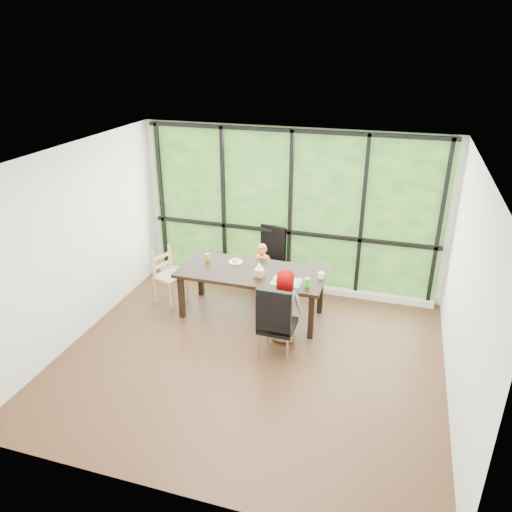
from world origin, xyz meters
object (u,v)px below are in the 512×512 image
Objects in this scene: chair_interior_leather at (277,320)px; chair_end_beech at (171,276)px; chair_window_leather at (267,260)px; child_toddler at (262,272)px; white_mug at (321,275)px; dining_table at (252,293)px; child_older at (285,306)px; orange_cup at (207,257)px; tissue_box at (259,272)px; plate_far at (236,262)px; plate_near at (289,282)px; green_cup at (307,282)px.

chair_end_beech is at bearing -24.18° from chair_interior_leather.
chair_window_leather and chair_interior_leather have the same top height.
chair_window_leather is 1.00× the size of chair_interior_leather.
child_toddler is 10.75× the size of white_mug.
white_mug is (1.04, 0.07, 0.42)m from dining_table.
child_older is at bearing -89.95° from chair_interior_leather.
chair_end_beech reaches higher than dining_table.
chair_interior_leather is 1.00× the size of child_older.
orange_cup is (-1.41, 1.07, 0.27)m from chair_interior_leather.
chair_interior_leather is 8.45× the size of tissue_box.
child_older is at bearing -49.99° from chair_window_leather.
dining_table is at bearing -37.17° from child_older.
child_older is 1.60m from orange_cup.
orange_cup is (-0.77, 0.15, 0.43)m from dining_table.
tissue_box is at bearing -77.75° from chair_end_beech.
orange_cup is 0.97m from tissue_box.
chair_interior_leather is 1.51m from plate_far.
tissue_box is (0.93, -0.28, -0.00)m from orange_cup.
child_toddler is 0.94m from orange_cup.
plate_near is (-0.02, 0.32, 0.22)m from child_older.
child_older reaches higher than tissue_box.
child_toddler is (-0.64, 1.48, -0.07)m from chair_interior_leather.
chair_end_beech is (-2.01, 0.95, -0.09)m from chair_interior_leather.
chair_interior_leather is 9.32× the size of orange_cup.
chair_end_beech is 2.10m from child_older.
dining_table is 2.03× the size of chair_interior_leather.
tissue_box is at bearing -167.66° from white_mug.
chair_window_leather is 1.14× the size of child_toddler.
plate_near is at bearing -78.74° from chair_end_beech.
plate_near is at bearing -84.51° from child_older.
chair_window_leather is at bearing 89.27° from child_toddler.
green_cup is 1.01× the size of tissue_box.
plate_far is 1.06× the size of plate_near.
plate_near is 2.34× the size of white_mug.
chair_window_leather is at bearing 99.14° from tissue_box.
white_mug is (0.14, 0.32, -0.02)m from green_cup.
white_mug is at bearing 3.64° from dining_table.
chair_interior_leather is at bearing -37.08° from orange_cup.
chair_end_beech reaches higher than orange_cup.
dining_table is 0.77m from plate_near.
child_older is at bearing -25.80° from orange_cup.
dining_table is at bearing -34.26° from plate_far.
child_older reaches higher than dining_table.
tissue_box is at bearing -37.34° from child_older.
child_older is at bearing -37.73° from plate_far.
plate_near is 1.78× the size of orange_cup.
chair_end_beech is at bearing -160.75° from child_toddler.
chair_interior_leather is at bearing -96.98° from chair_end_beech.
child_older is (2.02, -0.57, 0.09)m from chair_end_beech.
orange_cup is (-0.77, -0.42, 0.34)m from child_toddler.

